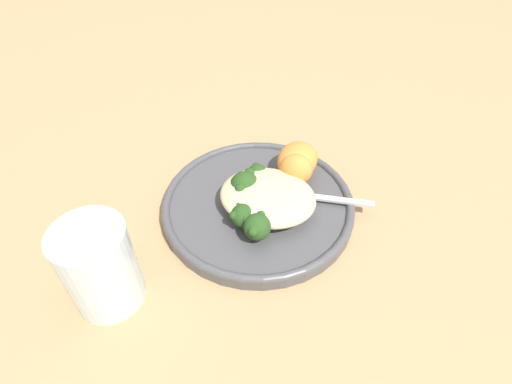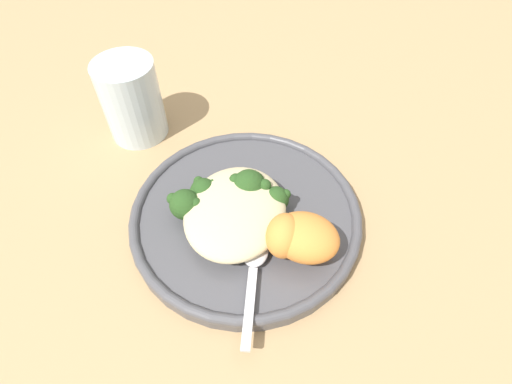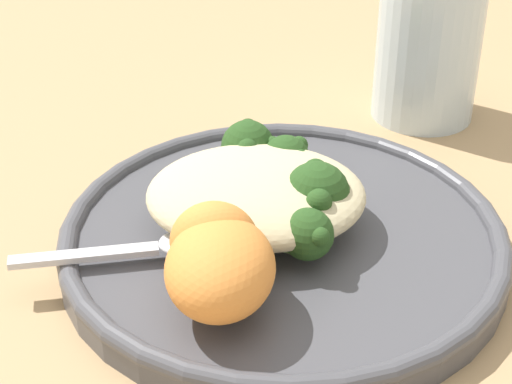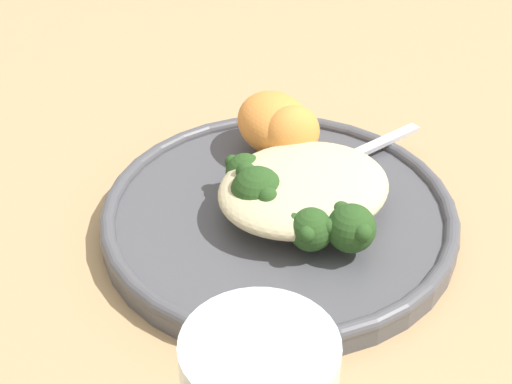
# 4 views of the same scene
# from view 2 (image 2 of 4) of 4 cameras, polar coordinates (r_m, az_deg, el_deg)

# --- Properties ---
(ground_plane) EXTENTS (4.00, 4.00, 0.00)m
(ground_plane) POSITION_cam_2_polar(r_m,az_deg,el_deg) (0.46, 0.13, -6.19)
(ground_plane) COLOR tan
(plate) EXTENTS (0.27, 0.27, 0.02)m
(plate) POSITION_cam_2_polar(r_m,az_deg,el_deg) (0.47, -1.45, -3.35)
(plate) COLOR #4C4C51
(plate) RESTS_ON ground_plane
(quinoa_mound) EXTENTS (0.13, 0.11, 0.03)m
(quinoa_mound) POSITION_cam_2_polar(r_m,az_deg,el_deg) (0.44, -2.83, -2.34)
(quinoa_mound) COLOR beige
(quinoa_mound) RESTS_ON plate
(broccoli_stalk_0) EXTENTS (0.07, 0.06, 0.03)m
(broccoli_stalk_0) POSITION_cam_2_polar(r_m,az_deg,el_deg) (0.45, 2.00, -1.74)
(broccoli_stalk_0) COLOR #8EB25B
(broccoli_stalk_0) RESTS_ON plate
(broccoli_stalk_1) EXTENTS (0.09, 0.05, 0.04)m
(broccoli_stalk_1) POSITION_cam_2_polar(r_m,az_deg,el_deg) (0.45, -1.28, 0.01)
(broccoli_stalk_1) COLOR #8EB25B
(broccoli_stalk_1) RESTS_ON plate
(broccoli_stalk_2) EXTENTS (0.07, 0.08, 0.03)m
(broccoli_stalk_2) POSITION_cam_2_polar(r_m,az_deg,el_deg) (0.45, -6.43, -1.41)
(broccoli_stalk_2) COLOR #8EB25B
(broccoli_stalk_2) RESTS_ON plate
(broccoli_stalk_3) EXTENTS (0.04, 0.10, 0.03)m
(broccoli_stalk_3) POSITION_cam_2_polar(r_m,az_deg,el_deg) (0.45, -9.20, -2.35)
(broccoli_stalk_3) COLOR #8EB25B
(broccoli_stalk_3) RESTS_ON plate
(sweet_potato_chunk_0) EXTENTS (0.05, 0.04, 0.05)m
(sweet_potato_chunk_0) POSITION_cam_2_polar(r_m,az_deg,el_deg) (0.41, 4.04, -6.23)
(sweet_potato_chunk_0) COLOR orange
(sweet_potato_chunk_0) RESTS_ON plate
(sweet_potato_chunk_1) EXTENTS (0.06, 0.07, 0.04)m
(sweet_potato_chunk_1) POSITION_cam_2_polar(r_m,az_deg,el_deg) (0.41, 7.05, -6.45)
(sweet_potato_chunk_1) COLOR orange
(sweet_potato_chunk_1) RESTS_ON plate
(spoon) EXTENTS (0.12, 0.04, 0.01)m
(spoon) POSITION_cam_2_polar(r_m,az_deg,el_deg) (0.42, -0.32, -9.97)
(spoon) COLOR silver
(spoon) RESTS_ON plate
(water_glass) EXTENTS (0.08, 0.08, 0.11)m
(water_glass) POSITION_cam_2_polar(r_m,az_deg,el_deg) (0.57, -17.33, 12.41)
(water_glass) COLOR silver
(water_glass) RESTS_ON ground_plane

